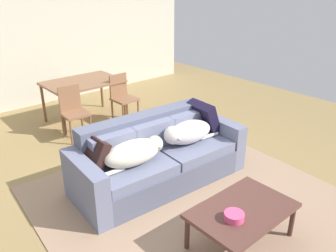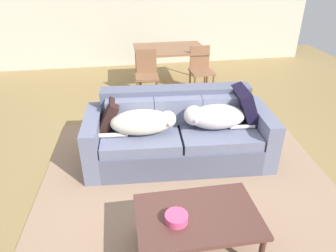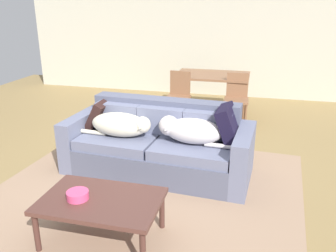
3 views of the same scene
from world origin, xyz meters
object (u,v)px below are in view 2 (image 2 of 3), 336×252
couch (178,134)px  dog_on_left_cushion (144,122)px  throw_pillow_by_right_arm (245,106)px  coffee_table (198,218)px  throw_pillow_by_left_arm (109,114)px  dining_chair_near_right (201,68)px  dining_table (170,51)px  bowl_on_coffee_table (176,218)px  dining_chair_near_left (147,73)px  dog_on_right_cushion (213,117)px

couch → dog_on_left_cushion: bearing=-161.5°
throw_pillow_by_right_arm → coffee_table: bearing=-123.5°
couch → throw_pillow_by_left_arm: (-0.84, 0.11, 0.30)m
dining_chair_near_right → throw_pillow_by_right_arm: bearing=-90.7°
dining_table → couch: bearing=-97.1°
throw_pillow_by_right_arm → dining_chair_near_right: throw_pillow_by_right_arm is taller
bowl_on_coffee_table → dining_chair_near_left: (0.12, 3.44, 0.04)m
dining_table → dining_chair_near_left: size_ratio=1.52×
couch → dining_chair_near_left: (-0.19, 1.94, 0.16)m
bowl_on_coffee_table → dining_chair_near_left: size_ratio=0.22×
dog_on_left_cushion → dining_chair_near_right: bearing=63.4°
dog_on_left_cushion → bowl_on_coffee_table: dog_on_left_cushion is taller
bowl_on_coffee_table → dog_on_left_cushion: bearing=95.1°
dog_on_right_cushion → dining_chair_near_right: dining_chair_near_right is taller
throw_pillow_by_left_arm → dog_on_right_cushion: bearing=-10.7°
coffee_table → dining_chair_near_right: dining_chair_near_right is taller
couch → dog_on_left_cushion: size_ratio=2.56×
bowl_on_coffee_table → dog_on_right_cushion: bearing=62.8°
throw_pillow_by_right_arm → dining_table: throw_pillow_by_right_arm is taller
dining_chair_near_left → dining_table: bearing=52.9°
dining_chair_near_right → dog_on_right_cushion: bearing=-102.8°
coffee_table → dining_chair_near_left: (-0.07, 3.40, 0.12)m
dog_on_left_cushion → throw_pillow_by_left_arm: throw_pillow_by_left_arm is taller
dog_on_right_cushion → dining_chair_near_left: (-0.59, 2.07, -0.12)m
dog_on_right_cushion → dining_chair_near_left: 2.15m
dining_chair_near_right → couch: bearing=-114.0°
dining_chair_near_left → dining_chair_near_right: bearing=6.3°
throw_pillow_by_left_arm → coffee_table: bearing=-65.3°
couch → coffee_table: size_ratio=2.22×
coffee_table → dining_chair_near_left: dining_chair_near_left is taller
couch → dog_on_right_cushion: bearing=-13.2°
couch → dining_table: (0.32, 2.53, 0.35)m
dog_on_right_cushion → bowl_on_coffee_table: dog_on_right_cushion is taller
coffee_table → dining_table: bearing=83.8°
bowl_on_coffee_table → dining_table: 4.08m
dog_on_left_cushion → bowl_on_coffee_table: size_ratio=4.73×
dog_on_right_cushion → throw_pillow_by_left_arm: bearing=173.1°
throw_pillow_by_left_arm → bowl_on_coffee_table: size_ratio=1.95×
couch → dining_chair_near_right: (0.80, 1.99, 0.17)m
bowl_on_coffee_table → throw_pillow_by_right_arm: bearing=52.4°
throw_pillow_by_left_arm → dining_chair_near_left: 1.95m
couch → dining_table: 2.57m
dog_on_right_cushion → couch: bearing=166.8°
throw_pillow_by_left_arm → coffee_table: throw_pillow_by_left_arm is taller
dog_on_left_cushion → dining_table: bearing=78.0°
dining_chair_near_right → throw_pillow_by_left_arm: bearing=-133.1°
throw_pillow_by_left_arm → dining_table: 2.68m
dining_chair_near_right → dining_chair_near_left: bearing=-179.4°
throw_pillow_by_left_arm → dining_chair_near_left: dining_chair_near_left is taller
throw_pillow_by_right_arm → dining_chair_near_right: bearing=91.2°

